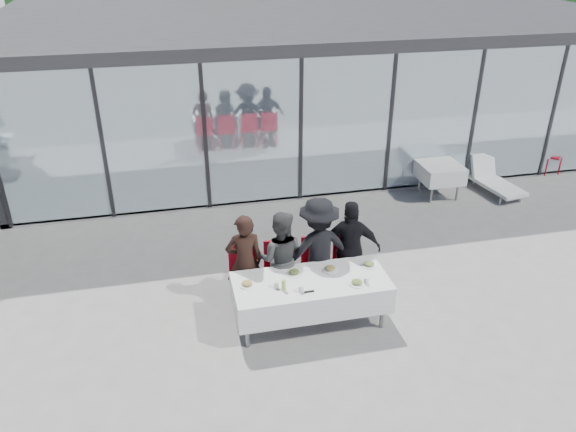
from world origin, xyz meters
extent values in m
plane|color=gray|center=(0.00, 0.00, 0.00)|extent=(90.00, 90.00, 0.00)
cube|color=gray|center=(2.00, 8.00, 0.05)|extent=(14.00, 8.00, 0.10)
cube|color=black|center=(2.00, 11.90, 1.60)|extent=(14.00, 0.20, 3.20)
cube|color=black|center=(-4.90, 8.00, 1.60)|extent=(0.20, 8.00, 3.20)
cube|color=black|center=(8.90, 8.00, 1.60)|extent=(0.20, 8.00, 3.20)
cube|color=silver|center=(2.00, 4.03, 1.60)|extent=(13.60, 0.06, 3.10)
cube|color=#2D2D30|center=(2.00, 7.60, 3.32)|extent=(14.80, 8.80, 0.24)
cube|color=#262628|center=(-2.86, 4.03, 1.60)|extent=(0.08, 0.10, 3.10)
cube|color=#262628|center=(-0.91, 4.03, 1.60)|extent=(0.08, 0.10, 3.10)
cube|color=#262628|center=(1.03, 4.03, 1.60)|extent=(0.08, 0.10, 3.10)
cube|color=#262628|center=(2.97, 4.03, 1.60)|extent=(0.08, 0.10, 3.10)
cube|color=#262628|center=(4.91, 4.03, 1.60)|extent=(0.08, 0.10, 3.10)
cube|color=#262628|center=(6.86, 4.03, 1.60)|extent=(0.08, 0.10, 3.10)
cube|color=red|center=(-0.50, 6.50, 0.45)|extent=(0.45, 0.45, 0.90)
cube|color=red|center=(1.00, 7.00, 0.45)|extent=(0.45, 0.45, 0.90)
cube|color=red|center=(3.50, 6.50, 0.45)|extent=(0.45, 0.45, 0.90)
cube|color=red|center=(5.50, 7.20, 0.45)|extent=(0.45, 0.45, 0.90)
cube|color=white|center=(0.18, -0.11, 0.54)|extent=(2.26, 0.96, 0.42)
cylinder|color=gray|center=(-0.82, -0.46, 0.35)|extent=(0.06, 0.06, 0.71)
cylinder|color=gray|center=(1.18, -0.46, 0.35)|extent=(0.06, 0.06, 0.71)
cylinder|color=gray|center=(-0.82, 0.24, 0.35)|extent=(0.06, 0.06, 0.71)
cylinder|color=gray|center=(1.18, 0.24, 0.35)|extent=(0.06, 0.06, 0.71)
imported|color=black|center=(-0.69, 0.54, 0.79)|extent=(0.59, 0.59, 1.57)
cube|color=red|center=(-0.69, 0.55, 0.45)|extent=(0.44, 0.44, 0.05)
cube|color=red|center=(-0.69, 0.75, 0.70)|extent=(0.44, 0.04, 0.55)
cylinder|color=red|center=(-0.87, 0.37, 0.21)|extent=(0.04, 0.04, 0.43)
cylinder|color=red|center=(-0.51, 0.37, 0.21)|extent=(0.04, 0.04, 0.43)
cylinder|color=red|center=(-0.87, 0.73, 0.21)|extent=(0.04, 0.04, 0.43)
cylinder|color=red|center=(-0.51, 0.73, 0.21)|extent=(0.04, 0.04, 0.43)
imported|color=#444444|center=(-0.14, 0.54, 0.78)|extent=(0.96, 0.96, 1.56)
cube|color=red|center=(-0.14, 0.55, 0.45)|extent=(0.44, 0.44, 0.05)
cube|color=red|center=(-0.14, 0.75, 0.70)|extent=(0.44, 0.04, 0.55)
cylinder|color=red|center=(-0.32, 0.37, 0.21)|extent=(0.04, 0.04, 0.43)
cylinder|color=red|center=(0.04, 0.37, 0.21)|extent=(0.04, 0.04, 0.43)
cylinder|color=red|center=(-0.32, 0.73, 0.21)|extent=(0.04, 0.04, 0.43)
cylinder|color=red|center=(0.04, 0.73, 0.21)|extent=(0.04, 0.04, 0.43)
imported|color=black|center=(0.46, 0.54, 0.86)|extent=(1.20, 1.20, 1.71)
cube|color=red|center=(0.46, 0.55, 0.45)|extent=(0.44, 0.44, 0.05)
cube|color=red|center=(0.46, 0.75, 0.70)|extent=(0.44, 0.04, 0.55)
cylinder|color=red|center=(0.28, 0.37, 0.21)|extent=(0.04, 0.04, 0.43)
cylinder|color=red|center=(0.64, 0.37, 0.21)|extent=(0.04, 0.04, 0.43)
cylinder|color=red|center=(0.28, 0.73, 0.21)|extent=(0.04, 0.04, 0.43)
cylinder|color=red|center=(0.64, 0.73, 0.21)|extent=(0.04, 0.04, 0.43)
imported|color=black|center=(0.99, 0.54, 0.80)|extent=(1.14, 1.14, 1.61)
cube|color=red|center=(0.99, 0.55, 0.45)|extent=(0.44, 0.44, 0.05)
cube|color=red|center=(0.99, 0.75, 0.70)|extent=(0.44, 0.04, 0.55)
cylinder|color=red|center=(0.81, 0.37, 0.21)|extent=(0.04, 0.04, 0.43)
cylinder|color=red|center=(1.17, 0.37, 0.21)|extent=(0.04, 0.04, 0.43)
cylinder|color=red|center=(0.81, 0.73, 0.21)|extent=(0.04, 0.04, 0.43)
cylinder|color=red|center=(1.17, 0.73, 0.21)|extent=(0.04, 0.04, 0.43)
cylinder|color=white|center=(-0.74, -0.03, 0.76)|extent=(0.23, 0.23, 0.01)
ellipsoid|color=#B68349|center=(-0.74, -0.03, 0.79)|extent=(0.15, 0.15, 0.05)
cylinder|color=white|center=(-0.02, 0.11, 0.76)|extent=(0.23, 0.23, 0.01)
ellipsoid|color=#385B22|center=(-0.02, 0.11, 0.79)|extent=(0.15, 0.15, 0.05)
cylinder|color=white|center=(0.52, 0.09, 0.76)|extent=(0.23, 0.23, 0.01)
ellipsoid|color=#B68349|center=(0.52, 0.09, 0.79)|extent=(0.15, 0.15, 0.05)
cylinder|color=white|center=(1.13, 0.07, 0.76)|extent=(0.23, 0.23, 0.01)
ellipsoid|color=#385B22|center=(1.13, 0.07, 0.79)|extent=(0.15, 0.15, 0.05)
cylinder|color=white|center=(0.79, -0.34, 0.76)|extent=(0.23, 0.23, 0.01)
ellipsoid|color=#385B22|center=(0.79, -0.34, 0.79)|extent=(0.15, 0.15, 0.05)
cylinder|color=#98C451|center=(-0.26, -0.26, 0.83)|extent=(0.06, 0.06, 0.16)
cylinder|color=silver|center=(-0.03, -0.36, 0.80)|extent=(0.07, 0.07, 0.10)
cylinder|color=silver|center=(0.93, -0.36, 0.80)|extent=(0.07, 0.07, 0.10)
cylinder|color=silver|center=(-0.35, -0.18, 0.80)|extent=(0.07, 0.07, 0.10)
cube|color=black|center=(0.08, -0.38, 0.76)|extent=(0.14, 0.03, 0.01)
cube|color=white|center=(4.02, 3.55, 0.56)|extent=(0.86, 0.86, 0.36)
cylinder|color=gray|center=(3.72, 3.25, 0.36)|extent=(0.05, 0.05, 0.72)
cylinder|color=gray|center=(4.32, 3.25, 0.36)|extent=(0.05, 0.05, 0.72)
cylinder|color=gray|center=(3.72, 3.85, 0.36)|extent=(0.05, 0.05, 0.72)
cylinder|color=gray|center=(4.32, 3.85, 0.36)|extent=(0.05, 0.05, 0.72)
cube|color=red|center=(7.20, 4.18, 0.45)|extent=(0.62, 0.62, 0.05)
cube|color=red|center=(7.05, 4.31, 0.70)|extent=(0.33, 0.35, 0.55)
cylinder|color=red|center=(7.02, 4.00, 0.21)|extent=(0.04, 0.04, 0.43)
cylinder|color=red|center=(7.38, 4.00, 0.21)|extent=(0.04, 0.04, 0.43)
cylinder|color=red|center=(7.02, 4.36, 0.21)|extent=(0.04, 0.04, 0.43)
cylinder|color=red|center=(7.38, 4.36, 0.21)|extent=(0.04, 0.04, 0.43)
cube|color=red|center=(5.41, 4.40, 0.45)|extent=(0.51, 0.51, 0.05)
cube|color=red|center=(5.45, 4.21, 0.70)|extent=(0.44, 0.11, 0.55)
cylinder|color=red|center=(5.23, 4.22, 0.21)|extent=(0.04, 0.04, 0.43)
cylinder|color=red|center=(5.59, 4.22, 0.21)|extent=(0.04, 0.04, 0.43)
cylinder|color=red|center=(5.23, 4.58, 0.21)|extent=(0.04, 0.04, 0.43)
cylinder|color=red|center=(5.59, 4.58, 0.21)|extent=(0.04, 0.04, 0.43)
cube|color=silver|center=(5.38, 3.40, 0.18)|extent=(0.79, 1.38, 0.08)
cube|color=silver|center=(5.30, 3.94, 0.45)|extent=(0.63, 0.35, 0.54)
cylinder|color=silver|center=(5.13, 2.85, 0.07)|extent=(0.04, 0.04, 0.14)
cylinder|color=silver|center=(5.63, 2.85, 0.07)|extent=(0.04, 0.04, 0.14)
cylinder|color=silver|center=(5.13, 3.95, 0.07)|extent=(0.04, 0.04, 0.14)
cylinder|color=silver|center=(5.63, 3.95, 0.07)|extent=(0.04, 0.04, 0.14)
cylinder|color=#382316|center=(0.50, 13.00, 1.00)|extent=(0.44, 0.44, 2.00)
camera|label=1|loc=(-1.63, -6.62, 5.32)|focal=35.00mm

